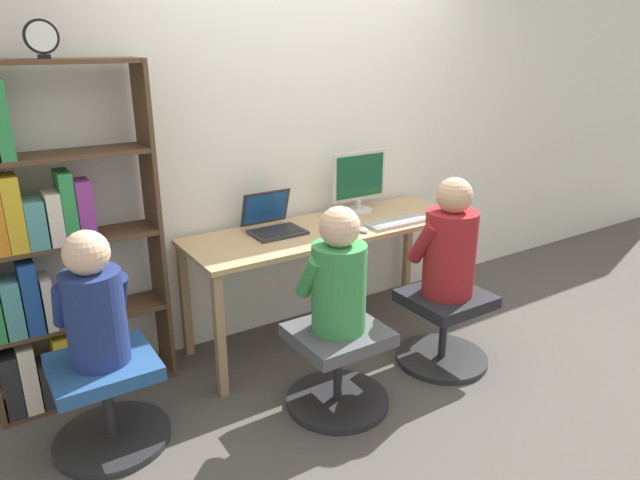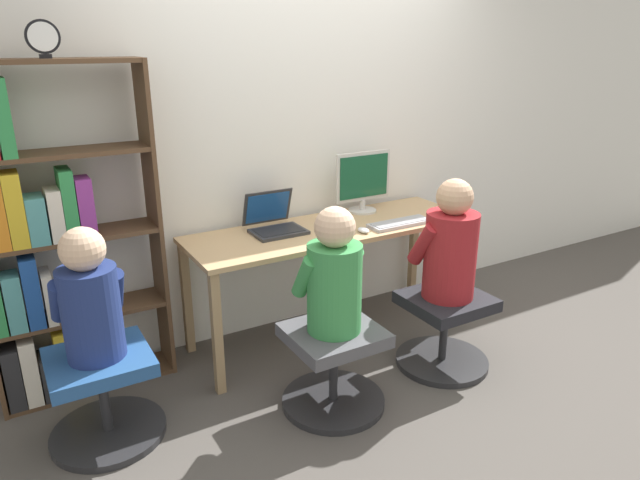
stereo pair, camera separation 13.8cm
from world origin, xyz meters
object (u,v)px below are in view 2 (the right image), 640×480
office_chair_right (334,365)px  person_near_shelf (90,300)px  desk_clock (43,38)px  office_chair_left (444,328)px  bookshelf (44,253)px  person_at_monitor (450,246)px  office_chair_side (104,394)px  laptop (275,223)px  keyboard (400,223)px  desktop_monitor (363,182)px  person_at_laptop (334,276)px

office_chair_right → person_near_shelf: 1.27m
desk_clock → office_chair_left: bearing=-22.4°
bookshelf → desk_clock: (0.15, -0.05, 1.05)m
person_at_monitor → office_chair_side: 2.00m
laptop → bookshelf: size_ratio=0.18×
office_chair_right → person_at_monitor: person_at_monitor is taller
keyboard → office_chair_side: 1.98m
person_at_monitor → desktop_monitor: bearing=92.2°
person_at_monitor → office_chair_side: size_ratio=1.26×
keyboard → bookshelf: bearing=170.1°
person_at_laptop → desk_clock: (-1.10, 0.79, 1.14)m
office_chair_side → person_near_shelf: size_ratio=0.87×
keyboard → office_chair_side: (-1.90, -0.14, -0.53)m
office_chair_left → office_chair_side: 1.93m
office_chair_right → person_at_laptop: person_at_laptop is taller
keyboard → office_chair_left: keyboard is taller
laptop → office_chair_right: 0.97m
office_chair_left → bookshelf: (-2.03, 0.83, 0.60)m
keyboard → person_near_shelf: (-1.90, -0.14, -0.03)m
office_chair_right → desk_clock: 2.13m
person_at_laptop → bookshelf: 1.50m
laptop → office_chair_right: bearing=-93.6°
person_at_laptop → office_chair_side: size_ratio=1.18×
office_chair_side → laptop: bearing=20.6°
person_at_laptop → person_near_shelf: size_ratio=1.03×
person_at_monitor → laptop: bearing=134.1°
office_chair_right → bookshelf: bookshelf is taller
desktop_monitor → person_near_shelf: desktop_monitor is taller
office_chair_side → person_near_shelf: bearing=90.0°
office_chair_left → person_at_laptop: 0.94m
office_chair_left → person_near_shelf: size_ratio=0.87×
desktop_monitor → person_near_shelf: bearing=-164.7°
keyboard → laptop: bearing=158.5°
laptop → bookshelf: bearing=177.3°
laptop → desk_clock: 1.57m
person_at_laptop → desk_clock: bearing=144.3°
office_chair_left → office_chair_right: size_ratio=1.00×
laptop → office_chair_side: (-1.16, -0.44, -0.57)m
person_at_laptop → office_chair_right: bearing=-90.0°
office_chair_left → office_chair_right: same height
office_chair_right → desk_clock: size_ratio=3.25×
office_chair_left → office_chair_side: same height
office_chair_right → person_at_monitor: bearing=1.4°
office_chair_side → keyboard: bearing=4.3°
laptop → office_chair_side: size_ratio=0.57×
office_chair_side → desk_clock: bearing=88.1°
person_at_monitor → bookshelf: size_ratio=0.39×
desktop_monitor → person_at_monitor: bearing=-87.8°
person_at_laptop → office_chair_side: 1.27m
desktop_monitor → office_chair_left: (0.03, -0.85, -0.73)m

